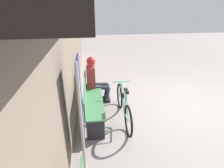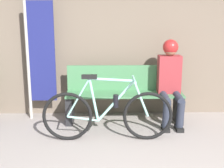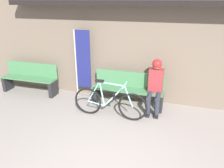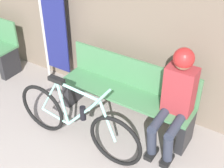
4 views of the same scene
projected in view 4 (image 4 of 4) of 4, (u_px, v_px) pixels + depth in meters
name	position (u px, v px, depth m)	size (l,w,h in m)	color
park_bench_near	(127.00, 94.00, 4.00)	(1.78, 0.42, 0.87)	#477F51
bicycle	(76.00, 122.00, 3.63)	(1.74, 0.40, 0.90)	black
person_seated	(176.00, 95.00, 3.44)	(0.34, 0.62, 1.29)	#2D3342
banner_pole	(51.00, 22.00, 4.35)	(0.45, 0.05, 1.85)	#B7B2A8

